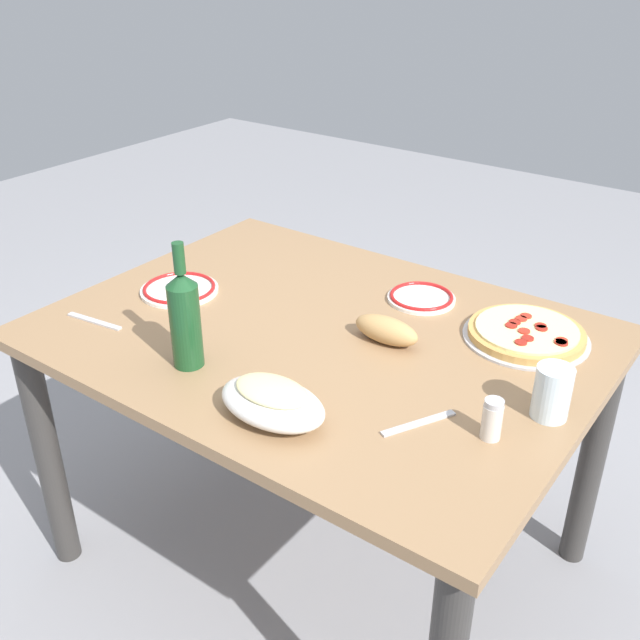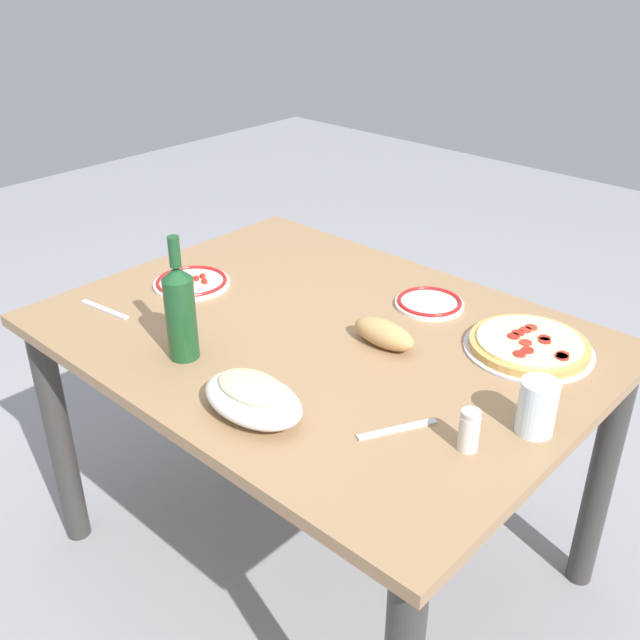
% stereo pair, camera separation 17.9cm
% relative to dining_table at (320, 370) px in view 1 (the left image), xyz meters
% --- Properties ---
extents(ground_plane, '(8.00, 8.00, 0.00)m').
position_rel_dining_table_xyz_m(ground_plane, '(0.00, 0.00, -0.64)').
color(ground_plane, gray).
rests_on(ground_plane, ground).
extents(dining_table, '(1.32, 0.99, 0.76)m').
position_rel_dining_table_xyz_m(dining_table, '(0.00, 0.00, 0.00)').
color(dining_table, '#93704C').
rests_on(dining_table, ground).
extents(pepperoni_pizza, '(0.30, 0.30, 0.03)m').
position_rel_dining_table_xyz_m(pepperoni_pizza, '(0.43, 0.26, 0.13)').
color(pepperoni_pizza, '#B7B7BC').
rests_on(pepperoni_pizza, dining_table).
extents(baked_pasta_dish, '(0.24, 0.15, 0.08)m').
position_rel_dining_table_xyz_m(baked_pasta_dish, '(0.14, -0.35, 0.16)').
color(baked_pasta_dish, white).
rests_on(baked_pasta_dish, dining_table).
extents(wine_bottle, '(0.07, 0.07, 0.30)m').
position_rel_dining_table_xyz_m(wine_bottle, '(-0.15, -0.30, 0.24)').
color(wine_bottle, '#194723').
rests_on(wine_bottle, dining_table).
extents(water_glass, '(0.08, 0.08, 0.11)m').
position_rel_dining_table_xyz_m(water_glass, '(0.59, -0.01, 0.17)').
color(water_glass, silver).
rests_on(water_glass, dining_table).
extents(side_plate_near, '(0.18, 0.18, 0.02)m').
position_rel_dining_table_xyz_m(side_plate_near, '(0.12, 0.29, 0.12)').
color(side_plate_near, white).
rests_on(side_plate_near, dining_table).
extents(side_plate_far, '(0.21, 0.21, 0.02)m').
position_rel_dining_table_xyz_m(side_plate_far, '(-0.44, -0.05, 0.12)').
color(side_plate_far, white).
rests_on(side_plate_far, dining_table).
extents(bread_loaf, '(0.17, 0.07, 0.06)m').
position_rel_dining_table_xyz_m(bread_loaf, '(0.16, 0.05, 0.15)').
color(bread_loaf, tan).
rests_on(bread_loaf, dining_table).
extents(spice_shaker, '(0.04, 0.04, 0.09)m').
position_rel_dining_table_xyz_m(spice_shaker, '(0.52, -0.15, 0.16)').
color(spice_shaker, silver).
rests_on(spice_shaker, dining_table).
extents(fork_left, '(0.09, 0.16, 0.00)m').
position_rel_dining_table_xyz_m(fork_left, '(0.39, -0.19, 0.12)').
color(fork_left, '#B7B7BC').
rests_on(fork_left, dining_table).
extents(fork_right, '(0.17, 0.04, 0.00)m').
position_rel_dining_table_xyz_m(fork_right, '(-0.49, -0.30, 0.12)').
color(fork_right, '#B7B7BC').
rests_on(fork_right, dining_table).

